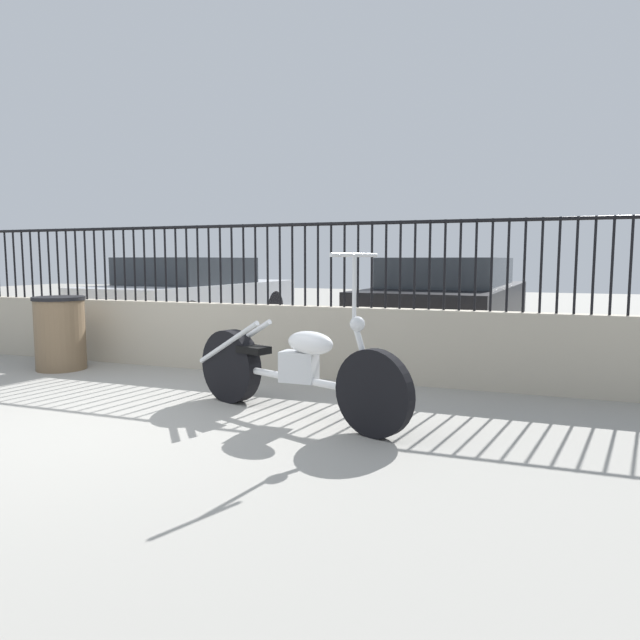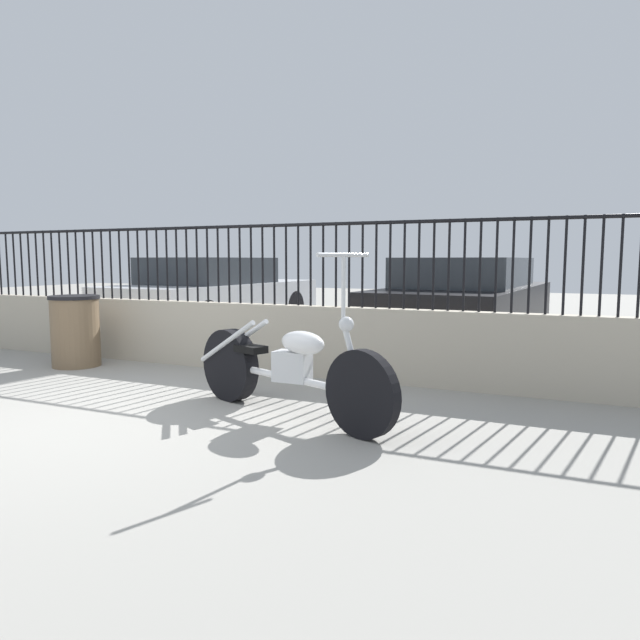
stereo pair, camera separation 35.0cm
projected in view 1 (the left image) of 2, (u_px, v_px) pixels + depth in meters
name	position (u px, v px, depth m)	size (l,w,h in m)	color
ground_plane	(69.00, 424.00, 4.35)	(40.00, 40.00, 0.00)	gray
low_wall	(222.00, 337.00, 6.48)	(10.09, 0.18, 0.76)	#B2A893
fence_railing	(220.00, 254.00, 6.38)	(10.09, 0.04, 0.88)	black
motorcycle_white	(283.00, 368.00, 4.59)	(2.11, 0.95, 1.31)	black
trash_bin	(60.00, 333.00, 6.50)	(0.57, 0.57, 0.83)	brown
car_silver	(195.00, 293.00, 10.15)	(1.95, 4.55, 1.29)	black
car_black	(450.00, 300.00, 8.47)	(2.07, 4.67, 1.28)	black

